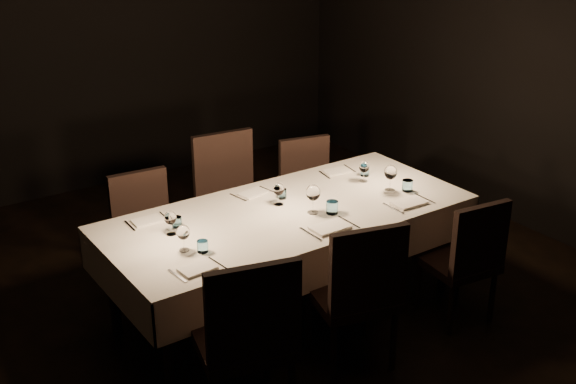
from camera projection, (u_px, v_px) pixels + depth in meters
room at (288, 105)px, 4.59m from camera, size 5.01×6.01×3.01m
dining_table at (288, 221)px, 4.90m from camera, size 2.52×1.12×0.76m
chair_near_left at (247, 334)px, 3.86m from camera, size 0.62×0.62×1.06m
place_setting_near_left at (192, 246)px, 4.25m from camera, size 0.31×0.39×0.17m
chair_near_center at (358, 289)px, 4.34m from camera, size 0.59×0.59×1.01m
place_setting_near_center at (323, 207)px, 4.74m from camera, size 0.36×0.42×0.20m
chair_near_right at (467, 256)px, 4.82m from camera, size 0.49×0.49×0.92m
place_setting_near_right at (400, 185)px, 5.11m from camera, size 0.34×0.41×0.19m
chair_far_left at (146, 228)px, 5.23m from camera, size 0.47×0.47×0.90m
place_setting_far_left at (165, 220)px, 4.59m from camera, size 0.29×0.39×0.16m
chair_far_center at (231, 195)px, 5.64m from camera, size 0.55×0.55×1.04m
place_setting_far_center at (271, 192)px, 5.02m from camera, size 0.30×0.39×0.16m
chair_far_right at (309, 188)px, 5.93m from camera, size 0.52×0.52×0.90m
place_setting_far_right at (356, 169)px, 5.42m from camera, size 0.30×0.39×0.16m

